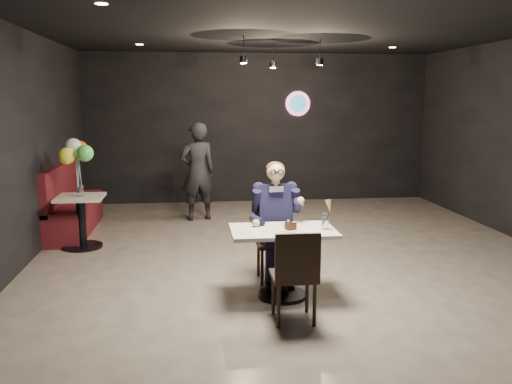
{
  "coord_description": "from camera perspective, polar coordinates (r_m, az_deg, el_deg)",
  "views": [
    {
      "loc": [
        -1.38,
        -6.51,
        2.12
      ],
      "look_at": [
        -0.65,
        -0.42,
        1.05
      ],
      "focal_mm": 38.0,
      "sensor_mm": 36.0,
      "label": 1
    }
  ],
  "objects": [
    {
      "name": "side_table",
      "position": [
        8.09,
        -17.9,
        -2.86
      ],
      "size": [
        0.64,
        0.64,
        0.8
      ],
      "primitive_type": "cube",
      "color": "silver",
      "rests_on": "floor"
    },
    {
      "name": "mint_leaf",
      "position": [
        5.65,
        4.05,
        -3.17
      ],
      "size": [
        0.06,
        0.04,
        0.01
      ],
      "primitive_type": "ellipsoid",
      "color": "#2D8A3C",
      "rests_on": "cake_slice"
    },
    {
      "name": "floor",
      "position": [
        6.98,
        4.93,
        -7.8
      ],
      "size": [
        9.0,
        9.0,
        0.0
      ],
      "primitive_type": "plane",
      "color": "gray",
      "rests_on": "ground"
    },
    {
      "name": "balloon_vase",
      "position": [
        8.01,
        -18.06,
        0.14
      ],
      "size": [
        0.1,
        0.1,
        0.16
      ],
      "primitive_type": "cylinder",
      "color": "silver",
      "rests_on": "side_table"
    },
    {
      "name": "chair_far",
      "position": [
        6.33,
        1.99,
        -5.29
      ],
      "size": [
        0.42,
        0.46,
        0.92
      ],
      "primitive_type": "cube",
      "color": "black",
      "rests_on": "floor"
    },
    {
      "name": "booth_bench",
      "position": [
        9.08,
        -18.63,
        -0.64
      ],
      "size": [
        0.54,
        2.15,
        1.08
      ],
      "primitive_type": "cube",
      "color": "#4A1012",
      "rests_on": "floor"
    },
    {
      "name": "wafer_cone",
      "position": [
        5.7,
        7.71,
        -1.49
      ],
      "size": [
        0.08,
        0.08,
        0.14
      ],
      "primitive_type": "cone",
      "rotation": [
        0.0,
        0.0,
        0.26
      ],
      "color": "tan",
      "rests_on": "sundae_glass"
    },
    {
      "name": "pendant_lights",
      "position": [
        8.65,
        2.43,
        14.94
      ],
      "size": [
        1.4,
        1.2,
        0.36
      ],
      "primitive_type": "cube",
      "color": "black",
      "rests_on": "floor"
    },
    {
      "name": "dessert_plate",
      "position": [
        5.67,
        3.6,
        -4.03
      ],
      "size": [
        0.2,
        0.2,
        0.01
      ],
      "primitive_type": "cylinder",
      "color": "white",
      "rests_on": "main_table"
    },
    {
      "name": "wall_sign",
      "position": [
        11.19,
        4.43,
        9.26
      ],
      "size": [
        0.5,
        0.06,
        0.5
      ],
      "primitive_type": null,
      "color": "pink",
      "rests_on": "floor"
    },
    {
      "name": "passerby",
      "position": [
        9.45,
        -6.17,
        2.14
      ],
      "size": [
        0.7,
        0.54,
        1.7
      ],
      "primitive_type": "imported",
      "rotation": [
        0.0,
        0.0,
        3.37
      ],
      "color": "black",
      "rests_on": "floor"
    },
    {
      "name": "main_table",
      "position": [
        5.83,
        2.82,
        -7.5
      ],
      "size": [
        1.1,
        0.7,
        0.75
      ],
      "primitive_type": "cube",
      "color": "silver",
      "rests_on": "floor"
    },
    {
      "name": "balloon_bunch",
      "position": [
        7.95,
        -18.23,
        3.14
      ],
      "size": [
        0.42,
        0.42,
        0.7
      ],
      "primitive_type": "cube",
      "color": "#FFF835",
      "rests_on": "balloon_vase"
    },
    {
      "name": "chair_near",
      "position": [
        5.23,
        3.98,
        -8.62
      ],
      "size": [
        0.42,
        0.46,
        0.92
      ],
      "primitive_type": "cube",
      "rotation": [
        0.0,
        0.0,
        -0.01
      ],
      "color": "black",
      "rests_on": "floor"
    },
    {
      "name": "sundae_glass",
      "position": [
        5.75,
        7.29,
        -3.07
      ],
      "size": [
        0.07,
        0.07,
        0.17
      ],
      "primitive_type": "cylinder",
      "color": "silver",
      "rests_on": "main_table"
    },
    {
      "name": "cake_slice",
      "position": [
        5.66,
        3.66,
        -3.6
      ],
      "size": [
        0.12,
        0.11,
        0.07
      ],
      "primitive_type": "cube",
      "rotation": [
        0.0,
        0.0,
        0.35
      ],
      "color": "black",
      "rests_on": "dessert_plate"
    },
    {
      "name": "seated_man",
      "position": [
        6.27,
        2.0,
        -2.99
      ],
      "size": [
        0.6,
        0.8,
        1.44
      ],
      "primitive_type": "cube",
      "color": "black",
      "rests_on": "floor"
    }
  ]
}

